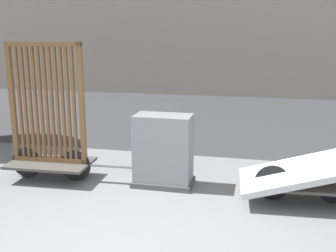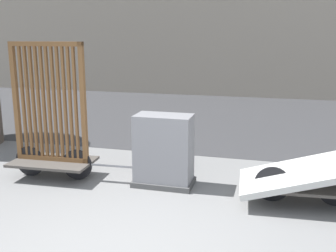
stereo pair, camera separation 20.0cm
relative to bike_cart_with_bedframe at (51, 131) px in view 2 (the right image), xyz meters
name	(u,v)px [view 2 (the right image)]	position (x,y,z in m)	size (l,w,h in m)	color
road_strip	(220,116)	(1.86, 5.46, -0.76)	(56.00, 7.49, 0.01)	#38383A
bike_cart_with_bedframe	(51,131)	(0.00, 0.00, 0.00)	(1.97, 0.80, 2.10)	#4C4742
bike_cart_with_mattress	(305,176)	(3.73, 0.00, -0.37)	(2.19, 1.12, 0.71)	#4C4742
utility_cabinet	(164,153)	(1.75, 0.16, -0.27)	(0.89, 0.52, 1.07)	#4C4C4C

